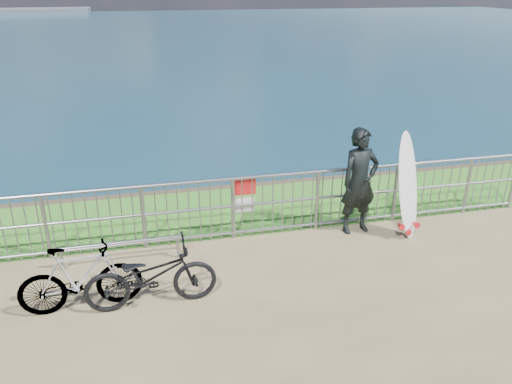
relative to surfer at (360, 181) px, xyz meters
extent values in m
plane|color=#317720|center=(-1.68, 1.32, -0.93)|extent=(120.00, 120.00, 0.00)
cube|color=brown|center=(-1.68, 2.52, -3.44)|extent=(120.00, 0.30, 5.00)
plane|color=navy|center=(-1.68, 88.62, -5.94)|extent=(260.00, 260.00, 0.00)
cylinder|color=gray|center=(-1.68, 0.22, 0.16)|extent=(10.00, 0.06, 0.06)
cylinder|color=gray|center=(-1.68, 0.22, -0.34)|extent=(10.00, 0.05, 0.05)
cylinder|color=gray|center=(-1.68, 0.22, -0.84)|extent=(10.00, 0.05, 0.05)
cylinder|color=gray|center=(-5.18, 0.22, -0.39)|extent=(0.06, 0.06, 1.10)
cylinder|color=gray|center=(-3.68, 0.22, -0.39)|extent=(0.06, 0.06, 1.10)
cylinder|color=gray|center=(-2.18, 0.22, -0.39)|extent=(0.06, 0.06, 1.10)
cylinder|color=gray|center=(-0.68, 0.22, -0.39)|extent=(0.06, 0.06, 1.10)
cylinder|color=gray|center=(0.82, 0.22, -0.39)|extent=(0.06, 0.06, 1.10)
cylinder|color=gray|center=(2.32, 0.22, -0.39)|extent=(0.06, 0.06, 1.10)
cube|color=red|center=(-1.98, 0.28, -0.02)|extent=(0.42, 0.02, 0.30)
cube|color=white|center=(-1.98, 0.27, -0.02)|extent=(0.38, 0.01, 0.08)
cube|color=white|center=(-1.98, 0.28, -0.36)|extent=(0.36, 0.02, 0.26)
imported|color=black|center=(0.00, 0.00, 0.00)|extent=(0.74, 0.54, 1.88)
ellipsoid|color=white|center=(0.73, -0.33, -0.01)|extent=(0.62, 0.59, 1.87)
cone|color=red|center=(0.59, -0.45, -0.68)|extent=(0.11, 0.20, 0.11)
cone|color=red|center=(0.87, -0.45, -0.68)|extent=(0.11, 0.20, 0.11)
cone|color=red|center=(0.73, -0.45, -0.80)|extent=(0.11, 0.20, 0.11)
imported|color=black|center=(-3.62, -1.45, -0.48)|extent=(1.79, 0.66, 0.93)
imported|color=black|center=(-4.54, -1.32, -0.46)|extent=(1.63, 0.56, 0.97)
cylinder|color=gray|center=(-4.05, -0.25, -0.56)|extent=(1.96, 0.05, 0.05)
cylinder|color=gray|center=(-4.93, -0.25, -0.75)|extent=(0.04, 0.04, 0.38)
cylinder|color=gray|center=(-3.18, -0.25, -0.75)|extent=(0.04, 0.04, 0.38)
camera|label=1|loc=(-3.55, -7.35, 3.17)|focal=35.00mm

